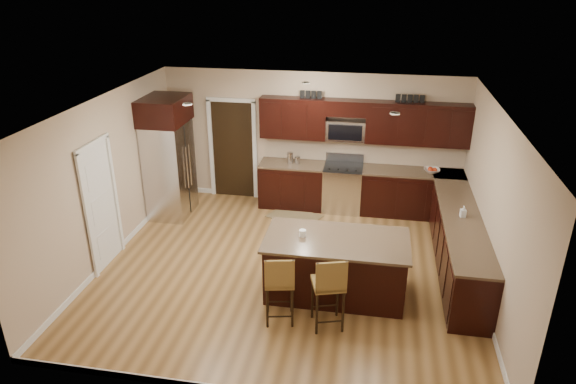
% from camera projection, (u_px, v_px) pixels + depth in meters
% --- Properties ---
extents(floor, '(6.00, 6.00, 0.00)m').
position_uv_depth(floor, '(288.00, 269.00, 8.38)').
color(floor, olive).
rests_on(floor, ground).
extents(ceiling, '(6.00, 6.00, 0.00)m').
position_uv_depth(ceiling, '(288.00, 107.00, 7.29)').
color(ceiling, silver).
rests_on(ceiling, wall_back).
extents(wall_back, '(6.00, 0.00, 6.00)m').
position_uv_depth(wall_back, '(312.00, 139.00, 10.31)').
color(wall_back, tan).
rests_on(wall_back, floor).
extents(wall_left, '(0.00, 5.50, 5.50)m').
position_uv_depth(wall_left, '(106.00, 181.00, 8.32)').
color(wall_left, tan).
rests_on(wall_left, floor).
extents(wall_right, '(0.00, 5.50, 5.50)m').
position_uv_depth(wall_right, '(493.00, 209.00, 7.35)').
color(wall_right, tan).
rests_on(wall_right, floor).
extents(base_cabinets, '(4.02, 3.96, 0.92)m').
position_uv_depth(base_cabinets, '(406.00, 215.00, 9.19)').
color(base_cabinets, black).
rests_on(base_cabinets, floor).
extents(upper_cabinets, '(4.00, 0.33, 0.80)m').
position_uv_depth(upper_cabinets, '(365.00, 120.00, 9.80)').
color(upper_cabinets, black).
rests_on(upper_cabinets, wall_back).
extents(range, '(0.76, 0.64, 1.11)m').
position_uv_depth(range, '(343.00, 187.00, 10.29)').
color(range, silver).
rests_on(range, floor).
extents(microwave, '(0.76, 0.31, 0.40)m').
position_uv_depth(microwave, '(346.00, 130.00, 9.96)').
color(microwave, silver).
rests_on(microwave, upper_cabinets).
extents(doorway, '(0.85, 0.03, 2.06)m').
position_uv_depth(doorway, '(233.00, 150.00, 10.70)').
color(doorway, black).
rests_on(doorway, floor).
extents(pantry_door, '(0.03, 0.80, 2.04)m').
position_uv_depth(pantry_door, '(101.00, 207.00, 8.18)').
color(pantry_door, white).
rests_on(pantry_door, floor).
extents(letter_decor, '(2.20, 0.03, 0.15)m').
position_uv_depth(letter_decor, '(359.00, 97.00, 9.64)').
color(letter_decor, black).
rests_on(letter_decor, upper_cabinets).
extents(island, '(2.11, 1.11, 0.92)m').
position_uv_depth(island, '(335.00, 268.00, 7.62)').
color(island, black).
rests_on(island, floor).
extents(stool_left, '(0.47, 0.47, 1.06)m').
position_uv_depth(stool_left, '(280.00, 282.00, 6.87)').
color(stool_left, olive).
rests_on(stool_left, floor).
extents(stool_mid, '(0.52, 0.52, 1.11)m').
position_uv_depth(stool_mid, '(329.00, 285.00, 6.75)').
color(stool_mid, olive).
rests_on(stool_mid, floor).
extents(refrigerator, '(0.79, 0.99, 2.35)m').
position_uv_depth(refrigerator, '(169.00, 156.00, 9.82)').
color(refrigerator, silver).
rests_on(refrigerator, floor).
extents(floor_mat, '(1.14, 0.97, 0.01)m').
position_uv_depth(floor_mat, '(294.00, 216.00, 10.15)').
color(floor_mat, brown).
rests_on(floor_mat, floor).
extents(fruit_bowl, '(0.33, 0.33, 0.07)m').
position_uv_depth(fruit_bowl, '(432.00, 170.00, 9.82)').
color(fruit_bowl, silver).
rests_on(fruit_bowl, base_cabinets).
extents(soap_bottle, '(0.10, 0.10, 0.19)m').
position_uv_depth(soap_bottle, '(463.00, 211.00, 8.04)').
color(soap_bottle, '#B2B2B2').
rests_on(soap_bottle, base_cabinets).
extents(canister_tall, '(0.12, 0.12, 0.23)m').
position_uv_depth(canister_tall, '(290.00, 158.00, 10.23)').
color(canister_tall, silver).
rests_on(canister_tall, base_cabinets).
extents(canister_short, '(0.11, 0.11, 0.15)m').
position_uv_depth(canister_short, '(297.00, 160.00, 10.22)').
color(canister_short, silver).
rests_on(canister_short, base_cabinets).
extents(island_jar, '(0.10, 0.10, 0.10)m').
position_uv_depth(island_jar, '(303.00, 233.00, 7.48)').
color(island_jar, white).
rests_on(island_jar, island).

